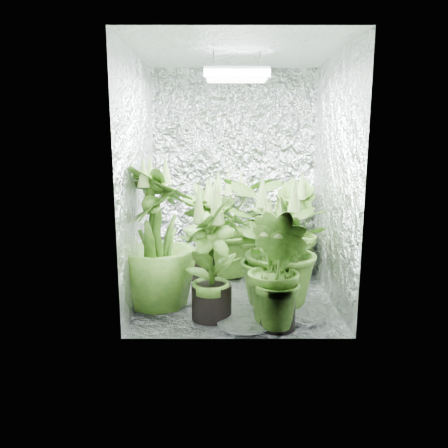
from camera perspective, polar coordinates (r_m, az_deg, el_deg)
ground at (r=3.81m, az=1.50°, el=-9.46°), size 1.60×1.60×0.00m
walls at (r=3.58m, az=1.58°, el=5.68°), size 1.62×1.62×2.00m
ceiling at (r=3.62m, az=1.67°, el=21.62°), size 1.60×1.60×0.01m
grow_lamp at (r=3.60m, az=1.65°, el=18.89°), size 0.50×0.30×0.22m
plant_a at (r=4.23m, az=0.72°, el=-0.26°), size 0.92×0.92×1.06m
plant_b at (r=4.13m, az=-2.43°, el=-1.36°), size 0.67×0.67×1.00m
plant_c at (r=4.24m, az=8.94°, el=-0.81°), size 0.67×0.67×1.01m
plant_d at (r=3.44m, az=-8.76°, el=-1.86°), size 0.89×0.89×1.23m
plant_e at (r=3.45m, az=6.80°, el=-3.02°), size 0.88×0.88×1.06m
plant_f at (r=3.24m, az=-1.67°, el=-4.84°), size 0.64×0.64×1.01m
plant_g at (r=3.10m, az=7.06°, el=-6.05°), size 0.66×0.66×0.94m
circulation_fan at (r=4.38m, az=8.98°, el=-4.57°), size 0.15×0.34×0.38m
plant_label at (r=3.12m, az=8.10°, el=-8.46°), size 0.06×0.03×0.08m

